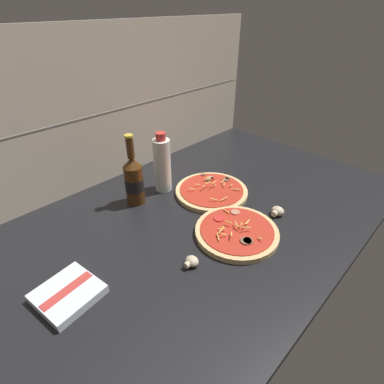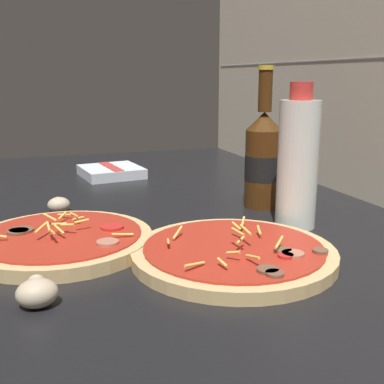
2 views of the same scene
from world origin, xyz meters
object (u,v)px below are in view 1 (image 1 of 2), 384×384
Objects in this scene: pizza_near at (237,232)px; mushroom_left at (277,211)px; mushroom_right at (191,262)px; pizza_far at (211,191)px; beer_bottle at (134,180)px; oil_bottle at (162,164)px; dish_towel at (68,294)px.

pizza_near is 18.42cm from mushroom_left.
pizza_near reaches higher than mushroom_right.
beer_bottle is (-23.61, 16.18, 8.36)cm from pizza_far.
beer_bottle reaches higher than pizza_near.
pizza_far is 1.18× the size of oil_bottle.
oil_bottle reaches higher than dish_towel.
pizza_near is 1.65× the size of dish_towel.
mushroom_left is (5.39, -25.40, 0.60)cm from pizza_far.
oil_bottle is (12.93, -0.48, 1.41)cm from beer_bottle.
dish_towel is (-66.53, 19.28, -0.35)cm from mushroom_left.
mushroom_right reaches higher than dish_towel.
pizza_far reaches higher than dish_towel.
mushroom_left is (16.07, -41.10, -9.17)cm from oil_bottle.
mushroom_left is at bearing -55.11° from beer_bottle.
pizza_far is 38.12cm from mushroom_right.
dish_towel is (-50.46, -21.82, -9.52)cm from oil_bottle.
pizza_far is 21.35cm from oil_bottle.
beer_bottle is at bearing 106.17° from pizza_near.
oil_bottle is 45.07cm from mushroom_left.
mushroom_left reaches higher than mushroom_right.
oil_bottle is (1.96, 37.35, 9.68)cm from pizza_near.
mushroom_right is at bearing -26.52° from dish_towel.
dish_towel is at bearing 162.25° from pizza_near.
dish_towel is at bearing 163.84° from mushroom_left.
beer_bottle is (-10.97, 37.82, 8.27)cm from pizza_near.
oil_bottle reaches higher than pizza_far.
pizza_far is (12.64, 21.65, -0.09)cm from pizza_near.
oil_bottle reaches higher than pizza_near.
pizza_far is 1.06× the size of beer_bottle.
mushroom_right is (-8.44, -36.81, -7.91)cm from beer_bottle.
oil_bottle is 55.80cm from dish_towel.
pizza_near and pizza_far have the same top height.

